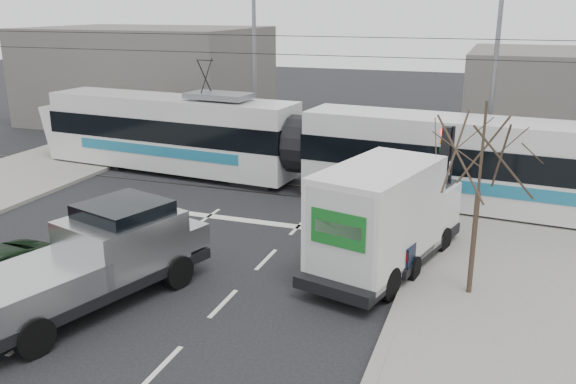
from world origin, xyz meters
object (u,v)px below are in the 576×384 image
(bare_tree, at_px, (482,156))
(street_lamp_far, at_px, (251,52))
(traffic_signal, at_px, (447,158))
(box_truck, at_px, (386,218))
(silver_pickup, at_px, (99,257))
(tram, at_px, (301,146))
(navy_pickup, at_px, (406,224))
(street_lamp_near, at_px, (491,62))

(bare_tree, height_order, street_lamp_far, street_lamp_far)
(traffic_signal, relative_size, box_truck, 0.54)
(street_lamp_far, bearing_deg, silver_pickup, -80.44)
(tram, relative_size, navy_pickup, 5.11)
(street_lamp_near, relative_size, silver_pickup, 1.28)
(box_truck, bearing_deg, silver_pickup, -131.40)
(bare_tree, distance_m, silver_pickup, 9.89)
(bare_tree, relative_size, street_lamp_near, 0.56)
(silver_pickup, xyz_separation_m, box_truck, (6.50, 4.35, 0.37))
(traffic_signal, relative_size, tram, 0.14)
(silver_pickup, bearing_deg, box_truck, 50.88)
(silver_pickup, bearing_deg, navy_pickup, 56.46)
(bare_tree, bearing_deg, street_lamp_far, 131.12)
(tram, bearing_deg, navy_pickup, -42.05)
(bare_tree, distance_m, street_lamp_far, 17.97)
(bare_tree, xyz_separation_m, navy_pickup, (-2.06, 2.33, -2.81))
(street_lamp_near, bearing_deg, traffic_signal, -96.41)
(traffic_signal, xyz_separation_m, street_lamp_far, (-10.66, 9.50, 2.37))
(traffic_signal, bearing_deg, box_truck, -113.96)
(bare_tree, distance_m, traffic_signal, 4.28)
(box_truck, bearing_deg, street_lamp_near, 93.14)
(traffic_signal, distance_m, street_lamp_far, 14.47)
(tram, xyz_separation_m, box_truck, (4.87, -7.02, -0.23))
(bare_tree, height_order, traffic_signal, bare_tree)
(tram, height_order, box_truck, tram)
(tram, xyz_separation_m, silver_pickup, (-1.63, -11.37, -0.61))
(traffic_signal, height_order, street_lamp_near, street_lamp_near)
(silver_pickup, relative_size, navy_pickup, 1.43)
(street_lamp_near, height_order, box_truck, street_lamp_near)
(street_lamp_far, distance_m, navy_pickup, 15.38)
(street_lamp_near, relative_size, street_lamp_far, 1.00)
(tram, height_order, silver_pickup, tram)
(traffic_signal, bearing_deg, navy_pickup, -119.10)
(bare_tree, xyz_separation_m, tram, (-7.32, 8.04, -1.99))
(street_lamp_near, distance_m, navy_pickup, 10.21)
(traffic_signal, relative_size, navy_pickup, 0.73)
(bare_tree, bearing_deg, box_truck, 157.36)
(silver_pickup, bearing_deg, street_lamp_far, 116.66)
(street_lamp_near, distance_m, box_truck, 11.27)
(bare_tree, distance_m, box_truck, 3.46)
(street_lamp_far, relative_size, navy_pickup, 1.84)
(street_lamp_near, height_order, tram, street_lamp_near)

